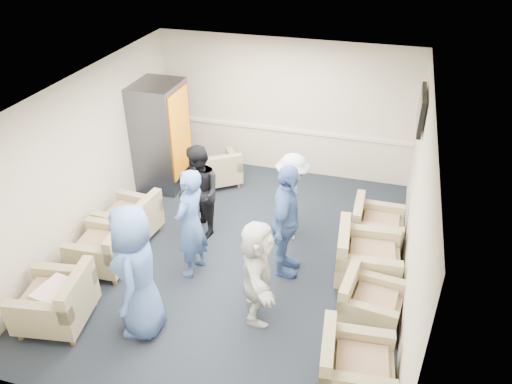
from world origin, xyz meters
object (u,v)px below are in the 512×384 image
(vending_machine, at_px, (161,136))
(armchair_right_midnear, at_px, (367,304))
(armchair_left_mid, at_px, (106,250))
(person_front_left, at_px, (137,272))
(armchair_left_near, at_px, (59,302))
(person_front_right, at_px, (257,272))
(person_back_right, at_px, (292,197))
(armchair_left_far, at_px, (132,220))
(armchair_right_midfar, at_px, (363,259))
(person_back_left, at_px, (199,193))
(armchair_right_far, at_px, (374,227))
(armchair_corner, at_px, (219,170))
(person_mid_left, at_px, (191,224))
(person_mid_right, at_px, (286,222))
(armchair_right_near, at_px, (351,368))

(vending_machine, bearing_deg, armchair_right_midnear, -32.65)
(armchair_left_mid, relative_size, person_front_left, 0.46)
(armchair_left_near, bearing_deg, person_front_right, 100.29)
(person_back_right, bearing_deg, armchair_left_far, 95.35)
(armchair_right_midfar, xyz_separation_m, person_front_right, (-1.29, -1.13, 0.39))
(vending_machine, bearing_deg, person_front_left, -69.38)
(armchair_left_far, xyz_separation_m, person_front_right, (2.46, -1.14, 0.42))
(person_back_left, bearing_deg, armchair_left_near, -66.95)
(person_front_right, bearing_deg, armchair_right_far, -49.48)
(armchair_corner, distance_m, person_back_left, 1.74)
(armchair_corner, bearing_deg, person_mid_left, 65.65)
(armchair_left_near, xyz_separation_m, vending_machine, (-0.25, 3.79, 0.68))
(vending_machine, relative_size, person_mid_right, 1.13)
(armchair_corner, xyz_separation_m, person_mid_left, (0.51, -2.59, 0.56))
(armchair_right_midnear, bearing_deg, person_front_right, 108.04)
(armchair_right_far, xyz_separation_m, person_back_left, (-2.79, -0.51, 0.48))
(armchair_right_midfar, xyz_separation_m, armchair_corner, (-2.97, 2.07, -0.05))
(person_mid_right, bearing_deg, person_mid_left, 104.72)
(armchair_right_near, relative_size, person_mid_right, 0.50)
(person_mid_left, height_order, person_back_right, person_mid_left)
(armchair_right_midfar, bearing_deg, armchair_left_near, 113.71)
(person_mid_left, bearing_deg, person_front_right, 72.29)
(armchair_left_far, relative_size, vending_machine, 0.45)
(armchair_right_near, bearing_deg, person_back_right, 20.57)
(armchair_corner, xyz_separation_m, person_front_left, (0.31, -3.83, 0.62))
(armchair_right_midfar, bearing_deg, person_mid_right, 92.79)
(armchair_right_near, relative_size, armchair_corner, 0.84)
(armchair_left_near, bearing_deg, armchair_right_midnear, 97.48)
(armchair_left_near, distance_m, armchair_right_near, 3.81)
(armchair_corner, bearing_deg, person_front_left, 59.12)
(armchair_right_midnear, relative_size, armchair_right_far, 1.05)
(armchair_left_far, height_order, armchair_right_midfar, armchair_right_midfar)
(armchair_left_mid, xyz_separation_m, armchair_right_far, (3.84, 1.73, -0.01))
(person_mid_right, bearing_deg, armchair_left_mid, 102.82)
(armchair_right_near, height_order, person_back_right, person_back_right)
(armchair_right_far, bearing_deg, armchair_right_near, 179.29)
(armchair_left_near, xyz_separation_m, armchair_left_far, (-0.00, 1.99, -0.01))
(armchair_left_mid, relative_size, armchair_right_near, 0.96)
(vending_machine, bearing_deg, person_back_left, -46.78)
(person_front_right, bearing_deg, person_back_right, -16.92)
(armchair_left_far, relative_size, armchair_right_midnear, 1.09)
(armchair_corner, xyz_separation_m, person_front_right, (1.68, -3.21, 0.44))
(armchair_right_midfar, bearing_deg, armchair_right_near, 177.58)
(armchair_left_near, xyz_separation_m, person_mid_left, (1.29, 1.47, 0.52))
(person_front_left, bearing_deg, armchair_right_midfar, 107.54)
(person_back_left, bearing_deg, armchair_right_near, 5.53)
(person_back_right, bearing_deg, armchair_left_mid, 110.36)
(armchair_left_near, xyz_separation_m, person_back_left, (1.04, 2.41, 0.45))
(armchair_left_mid, xyz_separation_m, person_front_left, (1.10, -0.95, 0.60))
(armchair_right_near, bearing_deg, armchair_corner, 31.77)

